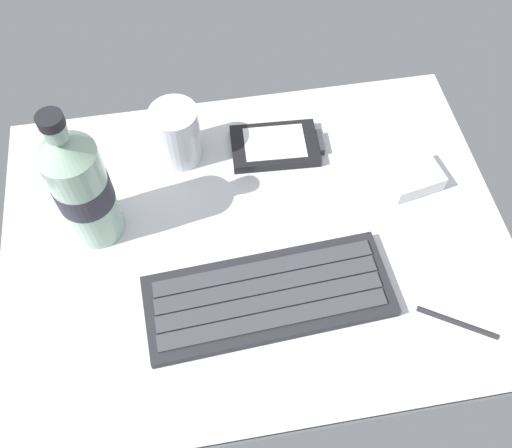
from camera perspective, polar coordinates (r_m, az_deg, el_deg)
name	(u,v)px	position (r cm, az deg, el deg)	size (l,w,h in cm)	color
ground_plane	(256,242)	(71.29, 0.03, -1.82)	(64.00, 48.00, 2.80)	silver
keyboard	(267,296)	(65.92, 1.14, -7.44)	(29.54, 12.50, 1.70)	#232328
handheld_device	(276,146)	(78.09, 2.04, 8.05)	(13.11, 8.28, 1.50)	black
juice_cup	(177,136)	(75.77, -8.14, 8.98)	(6.40, 6.40, 8.50)	silver
water_bottle	(81,187)	(66.79, -17.54, 3.69)	(6.73, 6.73, 20.80)	#9EC1A8
charger_block	(412,176)	(77.09, 15.77, 4.74)	(7.00, 5.60, 2.40)	white
stylus_pen	(458,322)	(69.26, 20.04, -9.42)	(0.70, 0.70, 9.50)	#26262B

